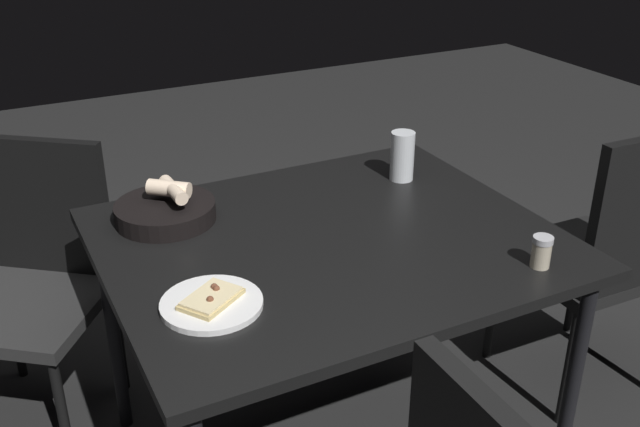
% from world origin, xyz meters
% --- Properties ---
extents(dining_table, '(0.95, 1.14, 0.75)m').
position_xyz_m(dining_table, '(0.00, 0.00, 0.69)').
color(dining_table, black).
rests_on(dining_table, ground).
extents(pizza_plate, '(0.23, 0.23, 0.04)m').
position_xyz_m(pizza_plate, '(0.17, -0.38, 0.76)').
color(pizza_plate, white).
rests_on(pizza_plate, dining_table).
extents(bread_basket, '(0.27, 0.27, 0.11)m').
position_xyz_m(bread_basket, '(-0.28, -0.35, 0.78)').
color(bread_basket, black).
rests_on(bread_basket, dining_table).
extents(beer_glass, '(0.07, 0.07, 0.15)m').
position_xyz_m(beer_glass, '(-0.24, 0.37, 0.82)').
color(beer_glass, silver).
rests_on(beer_glass, dining_table).
extents(pepper_shaker, '(0.05, 0.05, 0.08)m').
position_xyz_m(pepper_shaker, '(0.36, 0.38, 0.78)').
color(pepper_shaker, '#BFB299').
rests_on(pepper_shaker, dining_table).
extents(chair_near, '(0.45, 0.45, 0.95)m').
position_xyz_m(chair_near, '(0.11, 0.92, 0.54)').
color(chair_near, black).
rests_on(chair_near, ground).
extents(chair_far, '(0.62, 0.62, 0.88)m').
position_xyz_m(chair_far, '(-0.62, -0.69, 0.50)').
color(chair_far, '#272727').
rests_on(chair_far, ground).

